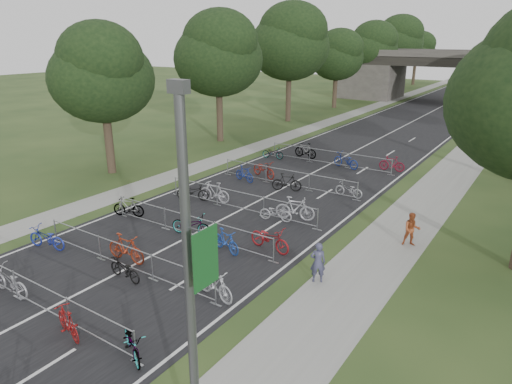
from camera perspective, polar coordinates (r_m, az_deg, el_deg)
road at (r=55.77m, az=19.74°, el=8.69°), size 11.00×140.00×0.01m
sidewalk_right at (r=54.41m, az=27.92°, el=7.38°), size 3.00×140.00×0.01m
sidewalk_left at (r=58.03m, az=12.51°, el=9.71°), size 2.00×140.00×0.01m
lane_markings at (r=55.77m, az=19.74°, el=8.69°), size 0.12×140.00×0.00m
overpass_bridge at (r=69.91m, az=23.34°, el=13.07°), size 31.00×8.00×7.05m
lamppost at (r=8.71m, az=-8.11°, el=-12.95°), size 0.61×0.65×8.21m
tree_left_0 at (r=31.53m, az=-18.69°, el=13.66°), size 6.72×6.72×10.25m
tree_left_1 at (r=39.99m, az=-4.70°, el=16.64°), size 7.56×7.56×11.53m
tree_left_2 at (r=49.94m, az=4.29°, el=18.02°), size 8.40×8.40×12.81m
tree_left_3 at (r=60.69m, az=10.12°, el=16.41°), size 6.72×6.72×10.25m
tree_left_4 at (r=71.77m, az=14.28°, el=17.13°), size 7.56×7.56×11.53m
tree_left_5 at (r=83.13m, az=17.33°, el=17.60°), size 8.40×8.40×12.81m
tree_left_6 at (r=94.67m, az=19.49°, el=16.46°), size 6.72×6.72×10.25m
barrier_row_1 at (r=17.26m, az=-25.33°, el=-11.87°), size 9.70×0.08×1.10m
barrier_row_2 at (r=19.01m, az=-16.09°, el=-7.81°), size 9.70×0.08×1.10m
barrier_row_3 at (r=21.36m, az=-8.37°, el=-4.18°), size 9.70×0.08×1.10m
barrier_row_4 at (r=24.24m, az=-2.07°, el=-1.14°), size 9.70×0.08×1.10m
barrier_row_5 at (r=28.23m, az=3.88°, el=1.75°), size 9.70×0.08×1.10m
barrier_row_6 at (r=33.37m, az=9.08°, el=4.26°), size 9.70×0.08×1.10m
bike_5 at (r=18.84m, az=-28.45°, el=-9.81°), size 2.03×0.78×1.05m
bike_6 at (r=15.72m, az=-22.46°, el=-14.84°), size 1.69×0.85×0.98m
bike_7 at (r=14.31m, az=-15.21°, el=-17.81°), size 1.80×1.34×0.90m
bike_8 at (r=21.96m, az=-24.73°, el=-5.25°), size 2.04×1.06×1.02m
bike_9 at (r=19.58m, az=-15.94°, el=-6.80°), size 2.02×0.66×1.20m
bike_10 at (r=18.28m, az=-16.12°, el=-9.27°), size 1.73×0.69×0.89m
bike_11 at (r=16.47m, az=-5.21°, el=-11.37°), size 1.97×0.91×1.14m
bike_12 at (r=24.35m, az=-15.64°, el=-1.84°), size 1.78×1.06×1.03m
bike_13 at (r=21.50m, az=-8.09°, el=-4.06°), size 2.12×1.12×1.06m
bike_14 at (r=19.74m, az=-3.79°, el=-6.12°), size 1.78×0.90×1.03m
bike_15 at (r=19.83m, az=1.74°, el=-5.84°), size 2.18×1.00×1.10m
bike_16 at (r=26.06m, az=-7.91°, el=0.02°), size 1.99×1.36×0.99m
bike_17 at (r=25.62m, az=-5.20°, el=0.01°), size 1.98×0.70×1.17m
bike_18 at (r=22.96m, az=2.48°, el=-2.58°), size 1.79×0.96×0.89m
bike_19 at (r=23.07m, az=4.90°, el=-2.09°), size 2.12×1.13×1.22m
bike_20 at (r=29.16m, az=-1.46°, el=2.28°), size 1.75×0.88×1.01m
bike_21 at (r=30.01m, az=0.99°, el=2.89°), size 2.29×1.42×1.13m
bike_22 at (r=27.38m, az=3.86°, el=1.21°), size 1.87×1.13×1.09m
bike_23 at (r=26.86m, az=11.50°, el=0.29°), size 1.75×0.72×0.90m
bike_24 at (r=34.74m, az=2.12°, el=4.91°), size 1.79×0.85×0.90m
bike_25 at (r=35.12m, az=6.20°, el=5.18°), size 1.99×0.77×1.16m
bike_26 at (r=32.81m, az=11.17°, el=3.89°), size 2.21×1.24×1.10m
bike_27 at (r=32.80m, az=16.63°, el=3.41°), size 1.79×0.60×1.06m
pedestrian_a at (r=17.45m, az=7.73°, el=-8.72°), size 0.70×0.64×1.61m
pedestrian_b at (r=21.31m, az=18.88°, el=-4.47°), size 0.92×0.84×1.53m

